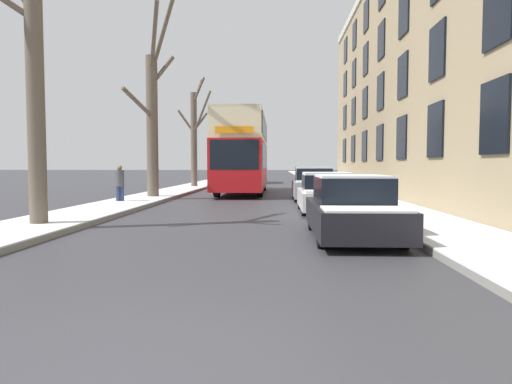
% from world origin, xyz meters
% --- Properties ---
extents(sidewalk_left, '(2.36, 130.00, 0.16)m').
position_xyz_m(sidewalk_left, '(-5.02, 53.00, 0.08)').
color(sidewalk_left, gray).
rests_on(sidewalk_left, ground).
extents(sidewalk_right, '(2.36, 130.00, 0.16)m').
position_xyz_m(sidewalk_right, '(5.02, 53.00, 0.08)').
color(sidewalk_right, gray).
rests_on(sidewalk_right, ground).
extents(terrace_facade_right, '(9.10, 36.50, 12.50)m').
position_xyz_m(terrace_facade_right, '(10.70, 17.91, 6.25)').
color(terrace_facade_right, tan).
rests_on(terrace_facade_right, ground).
extents(bare_tree_left_0, '(2.37, 3.25, 8.62)m').
position_xyz_m(bare_tree_left_0, '(-5.03, 8.08, 4.30)').
color(bare_tree_left_0, brown).
rests_on(bare_tree_left_0, ground).
extents(bare_tree_left_1, '(2.42, 2.67, 8.90)m').
position_xyz_m(bare_tree_left_1, '(-4.76, 18.10, 3.89)').
color(bare_tree_left_1, brown).
rests_on(bare_tree_left_1, ground).
extents(bare_tree_left_2, '(2.61, 1.68, 7.53)m').
position_xyz_m(bare_tree_left_2, '(-4.74, 28.74, 3.72)').
color(bare_tree_left_2, brown).
rests_on(bare_tree_left_2, ground).
extents(double_decker_bus, '(2.57, 10.42, 4.46)m').
position_xyz_m(double_decker_bus, '(-0.91, 23.12, 2.52)').
color(double_decker_bus, red).
rests_on(double_decker_bus, ground).
extents(parked_car_0, '(1.78, 4.23, 1.40)m').
position_xyz_m(parked_car_0, '(2.76, 7.06, 0.64)').
color(parked_car_0, black).
rests_on(parked_car_0, ground).
extents(parked_car_1, '(1.80, 3.91, 1.38)m').
position_xyz_m(parked_car_1, '(2.76, 12.62, 0.64)').
color(parked_car_1, silver).
rests_on(parked_car_1, ground).
extents(parked_car_2, '(1.87, 4.09, 1.55)m').
position_xyz_m(parked_car_2, '(2.76, 18.18, 0.71)').
color(parked_car_2, '#9EA3AD').
rests_on(parked_car_2, ground).
extents(oncoming_van, '(1.90, 5.74, 2.16)m').
position_xyz_m(oncoming_van, '(-1.07, 38.93, 1.17)').
color(oncoming_van, '#9EA3AD').
rests_on(oncoming_van, ground).
extents(pedestrian_left_sidewalk, '(0.35, 0.35, 1.62)m').
position_xyz_m(pedestrian_left_sidewalk, '(-5.37, 15.23, 0.89)').
color(pedestrian_left_sidewalk, navy).
rests_on(pedestrian_left_sidewalk, ground).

